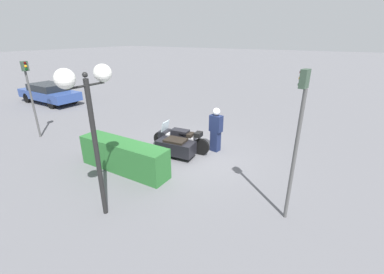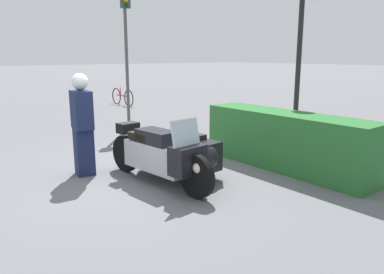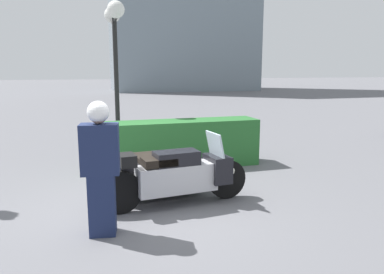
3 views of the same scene
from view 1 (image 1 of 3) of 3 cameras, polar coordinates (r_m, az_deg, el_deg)
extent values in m
plane|color=slate|center=(10.23, 0.25, -3.89)|extent=(160.00, 160.00, 0.00)
cylinder|color=black|center=(10.88, -6.89, -0.50)|extent=(0.68, 0.17, 0.67)
cylinder|color=black|center=(10.08, 2.03, -2.19)|extent=(0.68, 0.17, 0.67)
cylinder|color=black|center=(9.91, -3.32, -3.12)|extent=(0.53, 0.15, 0.53)
cube|color=#B7B7BC|center=(10.40, -2.62, -0.69)|extent=(1.33, 0.53, 0.45)
cube|color=black|center=(10.28, -2.65, 0.99)|extent=(0.74, 0.45, 0.24)
cube|color=black|center=(10.16, -1.17, 0.63)|extent=(0.55, 0.43, 0.12)
cube|color=black|center=(10.70, -6.09, 0.40)|extent=(0.37, 0.57, 0.44)
cube|color=silver|center=(10.54, -5.96, 2.46)|extent=(0.16, 0.53, 0.40)
sphere|color=white|center=(10.85, -7.14, 0.26)|extent=(0.18, 0.18, 0.18)
cube|color=black|center=(9.88, -3.64, -2.29)|extent=(1.52, 0.83, 0.50)
sphere|color=black|center=(10.16, -6.71, -1.54)|extent=(0.48, 0.48, 0.48)
cube|color=black|center=(9.77, -3.68, -0.74)|extent=(0.86, 0.66, 0.09)
cube|color=black|center=(9.93, 1.44, 0.56)|extent=(0.27, 0.38, 0.18)
cube|color=#192347|center=(10.46, 5.22, -0.88)|extent=(0.39, 0.35, 0.84)
cube|color=#192347|center=(10.19, 5.37, 3.02)|extent=(0.53, 0.37, 0.66)
sphere|color=tan|center=(10.06, 5.45, 5.42)|extent=(0.23, 0.23, 0.23)
sphere|color=white|center=(10.05, 5.46, 5.63)|extent=(0.28, 0.28, 0.28)
cube|color=#28662D|center=(9.17, -14.94, -4.17)|extent=(3.43, 0.79, 1.06)
cylinder|color=black|center=(6.64, -20.41, -3.26)|extent=(0.12, 0.12, 3.54)
cylinder|color=black|center=(6.17, -22.39, 10.54)|extent=(0.05, 0.96, 0.05)
sphere|color=white|center=(5.87, -26.42, 11.52)|extent=(0.42, 0.42, 0.42)
sphere|color=white|center=(6.44, -19.24, 13.27)|extent=(0.42, 0.42, 0.42)
sphere|color=black|center=(6.14, -22.70, 12.64)|extent=(0.12, 0.12, 0.12)
cylinder|color=#4C4C4C|center=(13.52, -31.81, 5.99)|extent=(0.09, 0.09, 3.01)
cube|color=#334738|center=(13.21, -33.17, 13.05)|extent=(0.14, 0.26, 0.40)
sphere|color=#410707|center=(13.13, -33.14, 13.61)|extent=(0.11, 0.11, 0.11)
sphere|color=orange|center=(13.14, -33.02, 13.06)|extent=(0.11, 0.11, 0.11)
sphere|color=#07350F|center=(13.16, -32.90, 12.51)|extent=(0.11, 0.11, 0.11)
cylinder|color=#4C4C4C|center=(6.58, 21.75, -4.58)|extent=(0.09, 0.09, 3.36)
cube|color=#334738|center=(6.06, 23.74, 11.76)|extent=(0.18, 0.28, 0.40)
sphere|color=#410707|center=(6.06, 23.29, 13.09)|extent=(0.11, 0.11, 0.11)
sphere|color=orange|center=(6.08, 23.11, 11.88)|extent=(0.11, 0.11, 0.11)
sphere|color=#07350F|center=(6.10, 22.93, 10.69)|extent=(0.11, 0.11, 0.11)
cube|color=#2D478C|center=(20.49, -29.12, 8.30)|extent=(4.82, 1.92, 0.56)
cube|color=black|center=(20.40, -29.38, 9.66)|extent=(2.52, 1.72, 0.45)
cylinder|color=black|center=(21.50, -32.77, 7.33)|extent=(0.67, 0.23, 0.66)
cylinder|color=black|center=(22.19, -29.15, 8.39)|extent=(0.67, 0.23, 0.66)
cylinder|color=black|center=(18.90, -28.78, 6.55)|extent=(0.67, 0.23, 0.66)
cylinder|color=black|center=(19.68, -24.83, 7.74)|extent=(0.67, 0.23, 0.66)
camera|label=2|loc=(15.47, -11.81, 12.62)|focal=35.00mm
camera|label=3|loc=(14.34, 15.18, 12.04)|focal=35.00mm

